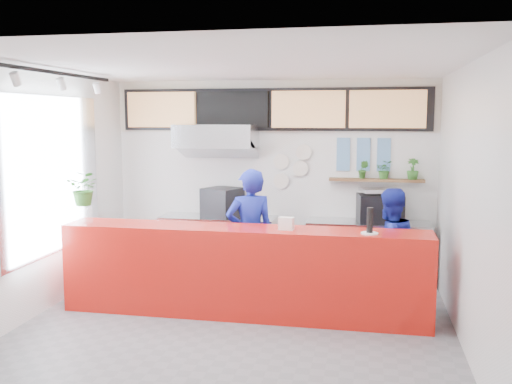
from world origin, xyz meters
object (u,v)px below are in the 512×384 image
Objects in this scene: service_counter at (243,272)px; espresso_machine at (380,208)px; staff_center at (250,235)px; panini_oven at (222,202)px; staff_right at (389,250)px; pepper_mill at (370,220)px.

service_counter is 7.07× the size of espresso_machine.
espresso_machine is at bearing -169.07° from staff_center.
panini_oven is 0.32× the size of staff_right.
panini_oven is 2.39m from espresso_machine.
staff_right reaches higher than espresso_machine.
service_counter is 1.67m from pepper_mill.
service_counter is at bearing 176.56° from pepper_mill.
staff_right is (0.09, -1.25, -0.33)m from espresso_machine.
staff_center is 1.73m from pepper_mill.
service_counter is at bearing 69.24° from staff_center.
service_counter is 2.02m from panini_oven.
service_counter is at bearing -14.92° from staff_right.
panini_oven is at bearing -59.15° from staff_right.
staff_center reaches higher than staff_right.
staff_right reaches higher than pepper_mill.
espresso_machine is at bearing 47.32° from service_counter.
pepper_mill is at bearing 131.69° from staff_center.
pepper_mill reaches higher than espresso_machine.
staff_right is at bearing -3.68° from panini_oven.
pepper_mill is (2.23, -1.89, 0.14)m from panini_oven.
espresso_machine is at bearing -118.19° from staff_right.
staff_right is (1.75, 0.55, 0.23)m from service_counter.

